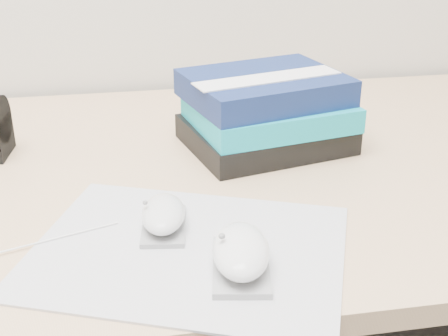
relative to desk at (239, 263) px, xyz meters
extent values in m
cube|color=tan|center=(0.00, -0.06, 0.22)|extent=(1.60, 0.80, 0.03)
cube|color=tan|center=(0.00, 0.32, -0.15)|extent=(1.52, 0.03, 0.35)
cube|color=#9F9EA6|center=(-0.13, -0.31, 0.24)|extent=(0.45, 0.41, 0.00)
cube|color=gray|center=(-0.15, -0.26, 0.24)|extent=(0.07, 0.11, 0.01)
ellipsoid|color=silver|center=(-0.15, -0.26, 0.26)|extent=(0.07, 0.11, 0.03)
ellipsoid|color=gray|center=(-0.18, -0.26, 0.28)|extent=(0.01, 0.01, 0.01)
cube|color=#97979A|center=(-0.08, -0.37, 0.24)|extent=(0.08, 0.13, 0.01)
ellipsoid|color=white|center=(-0.08, -0.37, 0.26)|extent=(0.08, 0.13, 0.03)
ellipsoid|color=gray|center=(-0.10, -0.37, 0.28)|extent=(0.01, 0.01, 0.01)
cylinder|color=white|center=(-0.31, -0.27, 0.24)|extent=(0.19, 0.07, 0.00)
cube|color=black|center=(0.04, 0.00, 0.26)|extent=(0.29, 0.25, 0.04)
cube|color=#11A4B9|center=(0.05, -0.01, 0.29)|extent=(0.28, 0.24, 0.04)
cube|color=navy|center=(0.04, 0.00, 0.34)|extent=(0.28, 0.25, 0.04)
cube|color=white|center=(0.04, -0.02, 0.36)|extent=(0.25, 0.11, 0.00)
camera|label=1|loc=(-0.20, -0.95, 0.64)|focal=50.00mm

